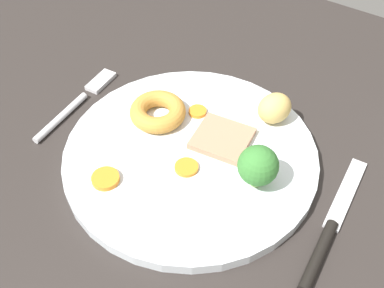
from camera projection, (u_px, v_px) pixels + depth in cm
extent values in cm
cube|color=#2B2623|center=(171.00, 160.00, 58.39)|extent=(120.00, 84.00, 3.60)
cylinder|color=white|center=(192.00, 154.00, 55.69)|extent=(29.36, 29.36, 1.40)
cube|color=tan|center=(222.00, 138.00, 55.87)|extent=(7.03, 6.70, 0.80)
torus|color=#C68938|center=(158.00, 112.00, 58.06)|extent=(6.86, 6.86, 2.05)
ellipsoid|color=#D8B260|center=(274.00, 108.00, 57.27)|extent=(5.01, 5.39, 3.69)
cylinder|color=orange|center=(199.00, 112.00, 59.14)|extent=(2.22, 2.22, 0.45)
cylinder|color=orange|center=(106.00, 179.00, 51.90)|extent=(3.07, 3.07, 0.62)
cylinder|color=orange|center=(186.00, 167.00, 53.13)|extent=(2.68, 2.68, 0.41)
cylinder|color=#8CB766|center=(256.00, 179.00, 51.33)|extent=(1.26, 1.26, 1.46)
sphere|color=#387A33|center=(258.00, 165.00, 49.67)|extent=(4.39, 4.39, 4.39)
cylinder|color=silver|center=(61.00, 117.00, 60.24)|extent=(1.47, 9.54, 0.90)
cube|color=silver|center=(101.00, 81.00, 65.22)|extent=(2.27, 4.61, 0.60)
cylinder|color=black|center=(318.00, 255.00, 46.82)|extent=(1.68, 8.55, 1.20)
cube|color=silver|center=(346.00, 194.00, 52.41)|extent=(2.29, 10.58, 0.40)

